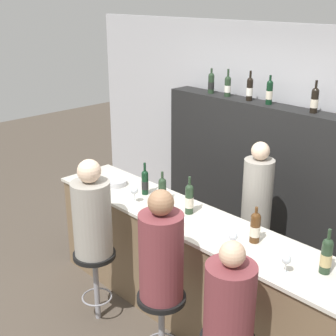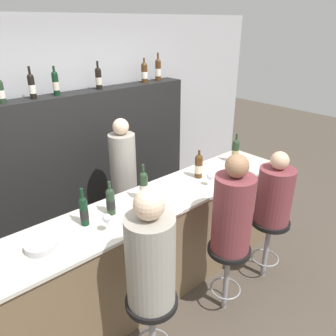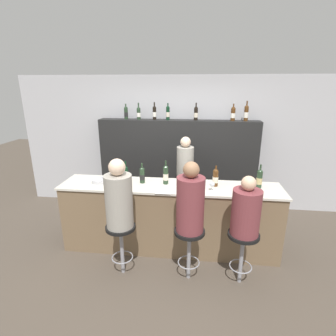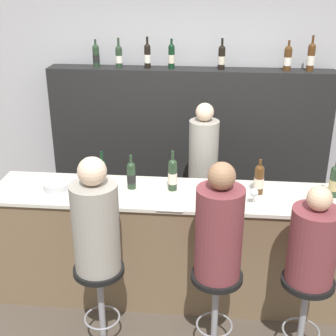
# 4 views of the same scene
# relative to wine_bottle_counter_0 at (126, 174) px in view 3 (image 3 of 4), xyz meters

# --- Properties ---
(ground_plane) EXTENTS (16.00, 16.00, 0.00)m
(ground_plane) POSITION_rel_wine_bottle_counter_0_xyz_m (0.66, -0.35, -1.16)
(ground_plane) COLOR #4C4238
(wall_back) EXTENTS (6.40, 0.05, 2.60)m
(wall_back) POSITION_rel_wine_bottle_counter_0_xyz_m (0.66, 1.54, 0.14)
(wall_back) COLOR #B2B2B7
(wall_back) RESTS_ON ground_plane
(bar_counter) EXTENTS (3.19, 0.63, 1.03)m
(bar_counter) POSITION_rel_wine_bottle_counter_0_xyz_m (0.66, -0.06, -0.64)
(bar_counter) COLOR brown
(bar_counter) RESTS_ON ground_plane
(back_bar_cabinet) EXTENTS (3.00, 0.28, 1.79)m
(back_bar_cabinet) POSITION_rel_wine_bottle_counter_0_xyz_m (0.66, 1.31, -0.26)
(back_bar_cabinet) COLOR black
(back_bar_cabinet) RESTS_ON ground_plane
(wine_bottle_counter_0) EXTENTS (0.07, 0.07, 0.32)m
(wine_bottle_counter_0) POSITION_rel_wine_bottle_counter_0_xyz_m (0.00, 0.00, 0.00)
(wine_bottle_counter_0) COLOR black
(wine_bottle_counter_0) RESTS_ON bar_counter
(wine_bottle_counter_1) EXTENTS (0.08, 0.08, 0.30)m
(wine_bottle_counter_1) POSITION_rel_wine_bottle_counter_0_xyz_m (0.25, 0.00, -0.01)
(wine_bottle_counter_1) COLOR #233823
(wine_bottle_counter_1) RESTS_ON bar_counter
(wine_bottle_counter_2) EXTENTS (0.08, 0.08, 0.35)m
(wine_bottle_counter_2) POSITION_rel_wine_bottle_counter_0_xyz_m (0.60, 0.00, 0.01)
(wine_bottle_counter_2) COLOR #233823
(wine_bottle_counter_2) RESTS_ON bar_counter
(wine_bottle_counter_3) EXTENTS (0.08, 0.08, 0.30)m
(wine_bottle_counter_3) POSITION_rel_wine_bottle_counter_0_xyz_m (1.31, 0.00, 0.00)
(wine_bottle_counter_3) COLOR #4C2D14
(wine_bottle_counter_3) RESTS_ON bar_counter
(wine_bottle_counter_4) EXTENTS (0.08, 0.08, 0.34)m
(wine_bottle_counter_4) POSITION_rel_wine_bottle_counter_0_xyz_m (1.91, 0.00, 0.01)
(wine_bottle_counter_4) COLOR #233823
(wine_bottle_counter_4) RESTS_ON bar_counter
(wine_bottle_backbar_0) EXTENTS (0.07, 0.07, 0.29)m
(wine_bottle_backbar_0) POSITION_rel_wine_bottle_counter_0_xyz_m (-0.32, 1.31, 0.76)
(wine_bottle_backbar_0) COLOR #233823
(wine_bottle_backbar_0) RESTS_ON back_bar_cabinet
(wine_bottle_backbar_1) EXTENTS (0.07, 0.07, 0.30)m
(wine_bottle_backbar_1) POSITION_rel_wine_bottle_counter_0_xyz_m (-0.08, 1.31, 0.76)
(wine_bottle_backbar_1) COLOR #233823
(wine_bottle_backbar_1) RESTS_ON back_bar_cabinet
(wine_bottle_backbar_2) EXTENTS (0.07, 0.07, 0.32)m
(wine_bottle_backbar_2) POSITION_rel_wine_bottle_counter_0_xyz_m (0.22, 1.31, 0.77)
(wine_bottle_backbar_2) COLOR black
(wine_bottle_backbar_2) RESTS_ON back_bar_cabinet
(wine_bottle_backbar_3) EXTENTS (0.07, 0.07, 0.30)m
(wine_bottle_backbar_3) POSITION_rel_wine_bottle_counter_0_xyz_m (0.47, 1.31, 0.77)
(wine_bottle_backbar_3) COLOR black
(wine_bottle_backbar_3) RESTS_ON back_bar_cabinet
(wine_bottle_backbar_4) EXTENTS (0.07, 0.07, 0.31)m
(wine_bottle_backbar_4) POSITION_rel_wine_bottle_counter_0_xyz_m (0.98, 1.31, 0.76)
(wine_bottle_backbar_4) COLOR black
(wine_bottle_backbar_4) RESTS_ON back_bar_cabinet
(wine_bottle_backbar_5) EXTENTS (0.08, 0.08, 0.30)m
(wine_bottle_backbar_5) POSITION_rel_wine_bottle_counter_0_xyz_m (1.65, 1.31, 0.76)
(wine_bottle_backbar_5) COLOR #4C2D14
(wine_bottle_backbar_5) RESTS_ON back_bar_cabinet
(wine_bottle_backbar_6) EXTENTS (0.08, 0.08, 0.35)m
(wine_bottle_backbar_6) POSITION_rel_wine_bottle_counter_0_xyz_m (1.88, 1.31, 0.78)
(wine_bottle_backbar_6) COLOR #4C2D14
(wine_bottle_backbar_6) RESTS_ON back_bar_cabinet
(wine_glass_0) EXTENTS (0.07, 0.07, 0.16)m
(wine_glass_0) POSITION_rel_wine_bottle_counter_0_xyz_m (0.08, -0.21, -0.01)
(wine_glass_0) COLOR silver
(wine_glass_0) RESTS_ON bar_counter
(wine_glass_1) EXTENTS (0.07, 0.07, 0.14)m
(wine_glass_1) POSITION_rel_wine_bottle_counter_0_xyz_m (1.26, -0.21, -0.03)
(wine_glass_1) COLOR silver
(wine_glass_1) RESTS_ON bar_counter
(wine_glass_2) EXTENTS (0.07, 0.07, 0.14)m
(wine_glass_2) POSITION_rel_wine_bottle_counter_0_xyz_m (1.73, -0.21, -0.03)
(wine_glass_2) COLOR silver
(wine_glass_2) RESTS_ON bar_counter
(metal_bowl) EXTENTS (0.23, 0.23, 0.05)m
(metal_bowl) POSITION_rel_wine_bottle_counter_0_xyz_m (-0.39, -0.07, -0.10)
(metal_bowl) COLOR #B7B7BC
(metal_bowl) RESTS_ON bar_counter
(tasting_menu) EXTENTS (0.21, 0.30, 0.00)m
(tasting_menu) POSITION_rel_wine_bottle_counter_0_xyz_m (0.60, -0.24, -0.13)
(tasting_menu) COLOR white
(tasting_menu) RESTS_ON bar_counter
(bar_stool_left) EXTENTS (0.38, 0.38, 0.70)m
(bar_stool_left) POSITION_rel_wine_bottle_counter_0_xyz_m (0.10, -0.71, -0.61)
(bar_stool_left) COLOR gray
(bar_stool_left) RESTS_ON ground_plane
(guest_seated_left) EXTENTS (0.34, 0.34, 0.88)m
(guest_seated_left) POSITION_rel_wine_bottle_counter_0_xyz_m (0.10, -0.71, -0.07)
(guest_seated_left) COLOR gray
(guest_seated_left) RESTS_ON bar_stool_left
(bar_stool_middle) EXTENTS (0.38, 0.38, 0.70)m
(bar_stool_middle) POSITION_rel_wine_bottle_counter_0_xyz_m (0.98, -0.71, -0.61)
(bar_stool_middle) COLOR gray
(bar_stool_middle) RESTS_ON ground_plane
(guest_seated_middle) EXTENTS (0.34, 0.34, 0.88)m
(guest_seated_middle) POSITION_rel_wine_bottle_counter_0_xyz_m (0.98, -0.71, -0.07)
(guest_seated_middle) COLOR brown
(guest_seated_middle) RESTS_ON bar_stool_middle
(bar_stool_right) EXTENTS (0.38, 0.38, 0.70)m
(bar_stool_right) POSITION_rel_wine_bottle_counter_0_xyz_m (1.63, -0.71, -0.61)
(bar_stool_right) COLOR gray
(bar_stool_right) RESTS_ON ground_plane
(guest_seated_right) EXTENTS (0.34, 0.34, 0.73)m
(guest_seated_right) POSITION_rel_wine_bottle_counter_0_xyz_m (1.63, -0.71, -0.15)
(guest_seated_right) COLOR brown
(guest_seated_right) RESTS_ON bar_stool_right
(bartender) EXTENTS (0.29, 0.29, 1.60)m
(bartender) POSITION_rel_wine_bottle_counter_0_xyz_m (0.84, 0.69, -0.41)
(bartender) COLOR gray
(bartender) RESTS_ON ground_plane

